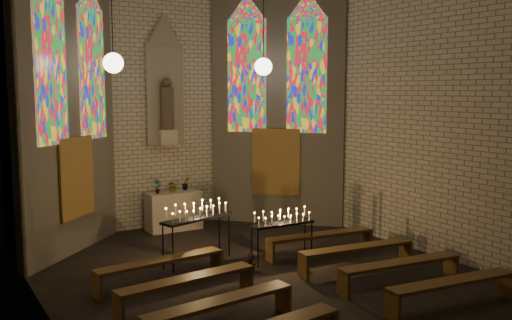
{
  "coord_description": "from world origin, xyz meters",
  "views": [
    {
      "loc": [
        -5.67,
        -8.11,
        3.62
      ],
      "look_at": [
        0.22,
        1.66,
        2.22
      ],
      "focal_mm": 40.0,
      "sensor_mm": 36.0,
      "label": 1
    }
  ],
  "objects_px": {
    "altar": "(174,211)",
    "votive_stand_left": "(197,214)",
    "votive_stand_right": "(282,220)",
    "aisle_flower_pot": "(250,262)"
  },
  "relations": [
    {
      "from": "aisle_flower_pot",
      "to": "votive_stand_left",
      "type": "distance_m",
      "value": 1.53
    },
    {
      "from": "votive_stand_right",
      "to": "aisle_flower_pot",
      "type": "bearing_deg",
      "value": -163.43
    },
    {
      "from": "votive_stand_left",
      "to": "altar",
      "type": "bearing_deg",
      "value": 60.27
    },
    {
      "from": "votive_stand_left",
      "to": "votive_stand_right",
      "type": "bearing_deg",
      "value": -44.17
    },
    {
      "from": "aisle_flower_pot",
      "to": "votive_stand_right",
      "type": "distance_m",
      "value": 1.2
    },
    {
      "from": "altar",
      "to": "votive_stand_left",
      "type": "bearing_deg",
      "value": -103.52
    },
    {
      "from": "aisle_flower_pot",
      "to": "altar",
      "type": "bearing_deg",
      "value": 89.12
    },
    {
      "from": "votive_stand_right",
      "to": "votive_stand_left",
      "type": "bearing_deg",
      "value": 153.78
    },
    {
      "from": "altar",
      "to": "votive_stand_right",
      "type": "distance_m",
      "value": 3.89
    },
    {
      "from": "altar",
      "to": "votive_stand_left",
      "type": "relative_size",
      "value": 0.82
    }
  ]
}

